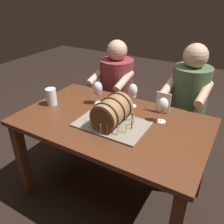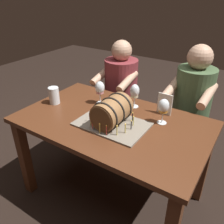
{
  "view_description": "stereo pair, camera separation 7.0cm",
  "coord_description": "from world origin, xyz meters",
  "px_view_note": "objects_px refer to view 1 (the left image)",
  "views": [
    {
      "loc": [
        0.73,
        -1.25,
        1.58
      ],
      "look_at": [
        0.03,
        -0.06,
        0.83
      ],
      "focal_mm": 37.78,
      "sensor_mm": 36.0,
      "label": 1
    },
    {
      "loc": [
        0.79,
        -1.21,
        1.58
      ],
      "look_at": [
        0.03,
        -0.06,
        0.83
      ],
      "focal_mm": 37.78,
      "sensor_mm": 36.0,
      "label": 2
    }
  ],
  "objects_px": {
    "barrel_cake": "(112,113)",
    "person_seated_left": "(116,99)",
    "dining_table": "(112,133)",
    "beer_pint": "(51,97)",
    "wine_glass_rose": "(98,89)",
    "wine_glass_white": "(133,92)",
    "wine_glass_amber": "(163,106)",
    "menu_card": "(163,103)",
    "person_seated_right": "(186,114)"
  },
  "relations": [
    {
      "from": "barrel_cake",
      "to": "beer_pint",
      "type": "bearing_deg",
      "value": 177.53
    },
    {
      "from": "dining_table",
      "to": "barrel_cake",
      "type": "xyz_separation_m",
      "value": [
        0.03,
        -0.06,
        0.2
      ]
    },
    {
      "from": "beer_pint",
      "to": "wine_glass_white",
      "type": "bearing_deg",
      "value": 27.75
    },
    {
      "from": "dining_table",
      "to": "menu_card",
      "type": "xyz_separation_m",
      "value": [
        0.27,
        0.29,
        0.19
      ]
    },
    {
      "from": "dining_table",
      "to": "person_seated_right",
      "type": "xyz_separation_m",
      "value": [
        0.36,
        0.71,
        -0.08
      ]
    },
    {
      "from": "wine_glass_amber",
      "to": "barrel_cake",
      "type": "bearing_deg",
      "value": -142.71
    },
    {
      "from": "wine_glass_amber",
      "to": "wine_glass_rose",
      "type": "bearing_deg",
      "value": 178.23
    },
    {
      "from": "barrel_cake",
      "to": "person_seated_right",
      "type": "height_order",
      "value": "person_seated_right"
    },
    {
      "from": "wine_glass_rose",
      "to": "person_seated_left",
      "type": "bearing_deg",
      "value": 103.84
    },
    {
      "from": "beer_pint",
      "to": "wine_glass_amber",
      "type": "bearing_deg",
      "value": 12.39
    },
    {
      "from": "dining_table",
      "to": "wine_glass_white",
      "type": "height_order",
      "value": "wine_glass_white"
    },
    {
      "from": "wine_glass_rose",
      "to": "dining_table",
      "type": "bearing_deg",
      "value": -36.77
    },
    {
      "from": "person_seated_left",
      "to": "dining_table",
      "type": "bearing_deg",
      "value": -62.97
    },
    {
      "from": "menu_card",
      "to": "person_seated_left",
      "type": "relative_size",
      "value": 0.14
    },
    {
      "from": "wine_glass_white",
      "to": "wine_glass_rose",
      "type": "bearing_deg",
      "value": -159.89
    },
    {
      "from": "barrel_cake",
      "to": "wine_glass_amber",
      "type": "relative_size",
      "value": 2.62
    },
    {
      "from": "menu_card",
      "to": "barrel_cake",
      "type": "bearing_deg",
      "value": -122.67
    },
    {
      "from": "wine_glass_amber",
      "to": "wine_glass_white",
      "type": "xyz_separation_m",
      "value": [
        -0.28,
        0.11,
        -0.0
      ]
    },
    {
      "from": "person_seated_right",
      "to": "wine_glass_rose",
      "type": "bearing_deg",
      "value": -137.7
    },
    {
      "from": "wine_glass_rose",
      "to": "wine_glass_white",
      "type": "distance_m",
      "value": 0.28
    },
    {
      "from": "wine_glass_amber",
      "to": "menu_card",
      "type": "bearing_deg",
      "value": 107.2
    },
    {
      "from": "barrel_cake",
      "to": "person_seated_left",
      "type": "distance_m",
      "value": 0.92
    },
    {
      "from": "barrel_cake",
      "to": "person_seated_right",
      "type": "bearing_deg",
      "value": 66.78
    },
    {
      "from": "person_seated_left",
      "to": "wine_glass_rose",
      "type": "bearing_deg",
      "value": -76.16
    },
    {
      "from": "dining_table",
      "to": "barrel_cake",
      "type": "relative_size",
      "value": 2.82
    },
    {
      "from": "barrel_cake",
      "to": "person_seated_right",
      "type": "relative_size",
      "value": 0.41
    },
    {
      "from": "wine_glass_amber",
      "to": "dining_table",
      "type": "bearing_deg",
      "value": -153.45
    },
    {
      "from": "wine_glass_rose",
      "to": "person_seated_left",
      "type": "relative_size",
      "value": 0.17
    },
    {
      "from": "dining_table",
      "to": "beer_pint",
      "type": "xyz_separation_m",
      "value": [
        -0.54,
        -0.03,
        0.18
      ]
    },
    {
      "from": "dining_table",
      "to": "wine_glass_amber",
      "type": "bearing_deg",
      "value": 26.55
    },
    {
      "from": "wine_glass_rose",
      "to": "wine_glass_amber",
      "type": "relative_size",
      "value": 1.02
    },
    {
      "from": "wine_glass_rose",
      "to": "wine_glass_white",
      "type": "relative_size",
      "value": 0.99
    },
    {
      "from": "menu_card",
      "to": "person_seated_left",
      "type": "distance_m",
      "value": 0.82
    },
    {
      "from": "wine_glass_rose",
      "to": "beer_pint",
      "type": "distance_m",
      "value": 0.37
    },
    {
      "from": "wine_glass_white",
      "to": "beer_pint",
      "type": "bearing_deg",
      "value": -152.25
    },
    {
      "from": "person_seated_left",
      "to": "wine_glass_white",
      "type": "bearing_deg",
      "value": -48.56
    },
    {
      "from": "barrel_cake",
      "to": "wine_glass_rose",
      "type": "xyz_separation_m",
      "value": [
        -0.26,
        0.23,
        0.04
      ]
    },
    {
      "from": "barrel_cake",
      "to": "wine_glass_rose",
      "type": "bearing_deg",
      "value": 139.21
    },
    {
      "from": "wine_glass_white",
      "to": "dining_table",
      "type": "bearing_deg",
      "value": -96.3
    },
    {
      "from": "person_seated_left",
      "to": "wine_glass_amber",
      "type": "bearing_deg",
      "value": -39.55
    },
    {
      "from": "barrel_cake",
      "to": "wine_glass_amber",
      "type": "xyz_separation_m",
      "value": [
        0.28,
        0.21,
        0.03
      ]
    },
    {
      "from": "dining_table",
      "to": "beer_pint",
      "type": "height_order",
      "value": "beer_pint"
    },
    {
      "from": "barrel_cake",
      "to": "wine_glass_rose",
      "type": "relative_size",
      "value": 2.58
    },
    {
      "from": "beer_pint",
      "to": "menu_card",
      "type": "height_order",
      "value": "menu_card"
    },
    {
      "from": "menu_card",
      "to": "wine_glass_rose",
      "type": "bearing_deg",
      "value": -165.14
    },
    {
      "from": "wine_glass_rose",
      "to": "person_seated_right",
      "type": "xyz_separation_m",
      "value": [
        0.59,
        0.54,
        -0.32
      ]
    },
    {
      "from": "wine_glass_rose",
      "to": "person_seated_right",
      "type": "height_order",
      "value": "person_seated_right"
    },
    {
      "from": "person_seated_left",
      "to": "person_seated_right",
      "type": "bearing_deg",
      "value": 0.01
    },
    {
      "from": "barrel_cake",
      "to": "person_seated_left",
      "type": "relative_size",
      "value": 0.43
    },
    {
      "from": "wine_glass_amber",
      "to": "person_seated_right",
      "type": "relative_size",
      "value": 0.16
    }
  ]
}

